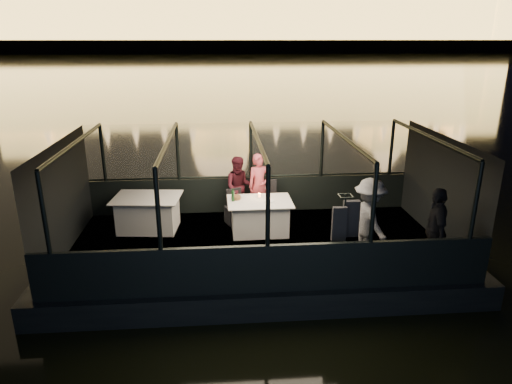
{
  "coord_description": "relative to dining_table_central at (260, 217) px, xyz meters",
  "views": [
    {
      "loc": [
        -0.78,
        -9.03,
        4.76
      ],
      "look_at": [
        0.0,
        0.4,
        1.55
      ],
      "focal_mm": 32.0,
      "sensor_mm": 36.0,
      "label": 1
    }
  ],
  "objects": [
    {
      "name": "gunwale_port",
      "position": [
        -0.1,
        1.4,
        0.06
      ],
      "size": [
        8.0,
        0.08,
        0.9
      ],
      "primitive_type": "cube",
      "color": "black",
      "rests_on": "boat_deck"
    },
    {
      "name": "end_wall_fore",
      "position": [
        -4.1,
        -0.6,
        0.76
      ],
      "size": [
        0.02,
        4.0,
        2.3
      ],
      "primitive_type": null,
      "color": "black",
      "rests_on": "boat_deck"
    },
    {
      "name": "bread_basket",
      "position": [
        -0.53,
        0.17,
        0.42
      ],
      "size": [
        0.27,
        0.27,
        0.09
      ],
      "primitive_type": "cylinder",
      "rotation": [
        0.0,
        0.0,
        0.26
      ],
      "color": "brown",
      "rests_on": "dining_table_central"
    },
    {
      "name": "cabin_glass_starboard",
      "position": [
        -0.1,
        -2.6,
        1.21
      ],
      "size": [
        8.0,
        0.02,
        1.4
      ],
      "primitive_type": null,
      "color": "#99B2B2",
      "rests_on": "gunwale_starboard"
    },
    {
      "name": "embankment",
      "position": [
        -0.1,
        209.4,
        0.11
      ],
      "size": [
        400.0,
        140.0,
        6.0
      ],
      "primitive_type": "cube",
      "color": "#423D33",
      "rests_on": "ground"
    },
    {
      "name": "person_man_maroon",
      "position": [
        -0.41,
        1.01,
        0.36
      ],
      "size": [
        0.76,
        0.61,
        1.54
      ],
      "primitive_type": "imported",
      "rotation": [
        0.0,
        0.0,
        0.04
      ],
      "color": "#3A1019",
      "rests_on": "boat_deck"
    },
    {
      "name": "coat_stand",
      "position": [
        1.34,
        -2.17,
        0.51
      ],
      "size": [
        0.57,
        0.52,
        1.65
      ],
      "primitive_type": null,
      "rotation": [
        0.0,
        0.0,
        0.41
      ],
      "color": "black",
      "rests_on": "boat_deck"
    },
    {
      "name": "river_water",
      "position": [
        -0.1,
        79.4,
        -0.89
      ],
      "size": [
        500.0,
        500.0,
        0.0
      ],
      "primitive_type": "plane",
      "color": "black",
      "rests_on": "ground"
    },
    {
      "name": "person_woman_coral",
      "position": [
        0.08,
        0.99,
        0.36
      ],
      "size": [
        0.65,
        0.52,
        1.6
      ],
      "primitive_type": "imported",
      "rotation": [
        0.0,
        0.0,
        0.25
      ],
      "color": "#D54D5A",
      "rests_on": "boat_deck"
    },
    {
      "name": "canopy_ribs",
      "position": [
        -0.1,
        -0.6,
        0.76
      ],
      "size": [
        8.0,
        4.0,
        2.3
      ],
      "primitive_type": null,
      "color": "black",
      "rests_on": "boat_deck"
    },
    {
      "name": "end_wall_aft",
      "position": [
        3.9,
        -0.6,
        0.76
      ],
      "size": [
        0.02,
        4.0,
        2.3
      ],
      "primitive_type": null,
      "color": "black",
      "rests_on": "boat_deck"
    },
    {
      "name": "cabin_roof_glass",
      "position": [
        -0.1,
        -0.6,
        1.91
      ],
      "size": [
        8.0,
        4.0,
        0.02
      ],
      "primitive_type": null,
      "color": "#99B2B2",
      "rests_on": "boat_deck"
    },
    {
      "name": "boat_hull",
      "position": [
        -0.1,
        -0.6,
        -0.89
      ],
      "size": [
        8.6,
        4.4,
        1.0
      ],
      "primitive_type": "cube",
      "color": "black",
      "rests_on": "river_water"
    },
    {
      "name": "amber_candle",
      "position": [
        0.02,
        0.27,
        0.42
      ],
      "size": [
        0.07,
        0.07,
        0.08
      ],
      "primitive_type": "cylinder",
      "rotation": [
        0.0,
        0.0,
        -0.29
      ],
      "color": "#FF863F",
      "rests_on": "dining_table_central"
    },
    {
      "name": "passenger_stripe",
      "position": [
        2.01,
        -1.55,
        0.47
      ],
      "size": [
        0.88,
        1.23,
        1.72
      ],
      "primitive_type": "imported",
      "rotation": [
        0.0,
        0.0,
        1.82
      ],
      "color": "silver",
      "rests_on": "boat_deck"
    },
    {
      "name": "dining_table_aft",
      "position": [
        -2.56,
        0.39,
        0.0
      ],
      "size": [
        1.61,
        1.24,
        0.8
      ],
      "primitive_type": "cube",
      "rotation": [
        0.0,
        0.0,
        -0.1
      ],
      "color": "white",
      "rests_on": "boat_deck"
    },
    {
      "name": "cabin_glass_port",
      "position": [
        -0.1,
        1.4,
        1.21
      ],
      "size": [
        8.0,
        0.02,
        1.4
      ],
      "primitive_type": null,
      "color": "#99B2B2",
      "rests_on": "gunwale_port"
    },
    {
      "name": "boat_deck",
      "position": [
        -0.1,
        -0.6,
        -0.41
      ],
      "size": [
        8.0,
        4.0,
        0.04
      ],
      "primitive_type": "cube",
      "color": "black",
      "rests_on": "boat_hull"
    },
    {
      "name": "plate_far",
      "position": [
        -0.37,
        0.33,
        0.39
      ],
      "size": [
        0.27,
        0.27,
        0.02
      ],
      "primitive_type": "cylinder",
      "rotation": [
        0.0,
        0.0,
        -0.1
      ],
      "color": "white",
      "rests_on": "dining_table_central"
    },
    {
      "name": "gunwale_starboard",
      "position": [
        -0.1,
        -2.6,
        0.06
      ],
      "size": [
        8.0,
        0.08,
        0.9
      ],
      "primitive_type": "cube",
      "color": "black",
      "rests_on": "boat_deck"
    },
    {
      "name": "wine_glass_red",
      "position": [
        0.18,
        0.31,
        0.48
      ],
      "size": [
        0.09,
        0.09,
        0.21
      ],
      "primitive_type": null,
      "rotation": [
        0.0,
        0.0,
        -0.36
      ],
      "color": "silver",
      "rests_on": "dining_table_central"
    },
    {
      "name": "plate_near",
      "position": [
        0.21,
        -0.04,
        0.39
      ],
      "size": [
        0.26,
        0.26,
        0.01
      ],
      "primitive_type": "cylinder",
      "rotation": [
        0.0,
        0.0,
        -0.14
      ],
      "color": "white",
      "rests_on": "dining_table_central"
    },
    {
      "name": "passenger_dark",
      "position": [
        3.13,
        -2.05,
        0.47
      ],
      "size": [
        0.62,
        1.05,
        1.67
      ],
      "primitive_type": "imported",
      "rotation": [
        0.0,
        0.0,
        4.48
      ],
      "color": "black",
      "rests_on": "boat_deck"
    },
    {
      "name": "chair_port_right",
      "position": [
        0.29,
        0.83,
        0.06
      ],
      "size": [
        0.51,
        0.51,
        0.94
      ],
      "primitive_type": "cube",
      "rotation": [
        0.0,
        0.0,
        -0.18
      ],
      "color": "black",
      "rests_on": "boat_deck"
    },
    {
      "name": "wine_glass_white",
      "position": [
        -0.58,
        0.05,
        0.48
      ],
      "size": [
        0.07,
        0.07,
        0.2
      ],
      "primitive_type": null,
      "rotation": [
        0.0,
        0.0,
        0.08
      ],
      "color": "silver",
      "rests_on": "dining_table_central"
    },
    {
      "name": "wine_bottle",
      "position": [
        -0.6,
        0.04,
        0.53
      ],
      "size": [
        0.08,
        0.08,
        0.3
      ],
      "primitive_type": "cylinder",
      "rotation": [
        0.0,
        0.0,
        0.21
      ],
      "color": "#143918",
      "rests_on": "dining_table_central"
    },
    {
      "name": "chair_port_left",
      "position": [
        -0.56,
        0.61,
        0.06
      ],
      "size": [
        0.49,
        0.49,
        0.81
      ],
      "primitive_type": "cube",
      "rotation": [
        0.0,
        0.0,
        0.35
      ],
      "color": "black",
      "rests_on": "boat_deck"
    },
    {
      "name": "dining_table_central",
      "position": [
        0.0,
        0.0,
        0.0
      ],
      "size": [
        1.46,
        1.07,
        0.77
      ],
      "primitive_type": "cube",
      "rotation": [
        0.0,
        0.0,
        0.01
      ],
      "color": "silver",
      "rests_on": "boat_deck"
    }
  ]
}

